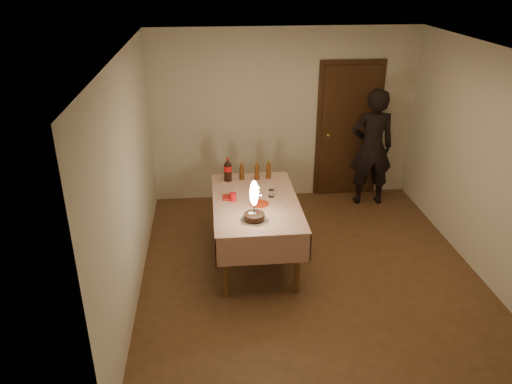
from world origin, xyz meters
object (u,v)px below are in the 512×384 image
Objects in this scene: amber_bottle_right at (268,170)px; photographer at (372,147)px; red_plate at (259,204)px; clear_cup at (271,193)px; birthday_cake at (254,209)px; red_cup at (233,197)px; amber_bottle_mid at (257,171)px; dining_table at (256,208)px; cola_bottle at (228,170)px; amber_bottle_left at (242,171)px.

amber_bottle_right is 0.14× the size of photographer.
clear_cup is at bearing 49.02° from red_plate.
birthday_cake is at bearing -114.39° from clear_cup.
red_cup is (-0.21, 0.51, -0.09)m from birthday_cake.
birthday_cake is 1.85× the size of amber_bottle_mid.
dining_table is 0.75m from cola_bottle.
photographer reaches higher than amber_bottle_left.
birthday_cake is 1.19m from amber_bottle_right.
clear_cup is at bearing 8.41° from red_cup.
red_plate is (0.10, 0.39, -0.14)m from birthday_cake.
amber_bottle_mid is (0.08, 0.64, 0.23)m from dining_table.
cola_bottle is at bearing 115.34° from dining_table.
red_cup is 0.39× the size of amber_bottle_left.
dining_table is 0.56m from birthday_cake.
red_plate is at bearing -71.06° from dining_table.
photographer reaches higher than birthday_cake.
cola_bottle is 0.38m from amber_bottle_mid.
clear_cup is 0.28× the size of cola_bottle.
dining_table is 0.27m from clear_cup.
photographer is at bearing 40.50° from red_plate.
red_cup is at bearing -145.88° from photographer.
amber_bottle_mid is at bearing 82.82° from dining_table.
red_plate is 0.12× the size of photographer.
birthday_cake is 2.14× the size of red_plate.
amber_bottle_left is 2.17m from photographer.
amber_bottle_right reaches higher than dining_table.
red_plate is 2.20× the size of red_cup.
amber_bottle_right is at bearing 75.49° from birthday_cake.
birthday_cake is 1.85× the size of amber_bottle_right.
amber_bottle_left is 1.00× the size of amber_bottle_right.
red_cup is (-0.27, 0.02, 0.16)m from dining_table.
clear_cup is at bearing -47.46° from cola_bottle.
dining_table is 0.73m from amber_bottle_right.
amber_bottle_right is (0.50, 0.64, 0.07)m from red_cup.
red_cup is at bearing 111.74° from birthday_cake.
birthday_cake is at bearing -134.65° from photographer.
red_cup is 0.82m from amber_bottle_right.
red_cup is at bearing -128.23° from amber_bottle_right.
dining_table is 7.82× the size of red_plate.
photographer is at bearing 26.43° from amber_bottle_right.
red_plate reaches higher than dining_table.
photographer reaches higher than clear_cup.
photographer reaches higher than red_cup.
birthday_cake is at bearing -104.21° from red_plate.
clear_cup reaches higher than dining_table.
red_plate is 0.82m from cola_bottle.
photographer reaches higher than amber_bottle_mid.
clear_cup is (0.17, 0.19, 0.04)m from red_plate.
birthday_cake reaches higher than red_cup.
red_cup is 0.39× the size of amber_bottle_right.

